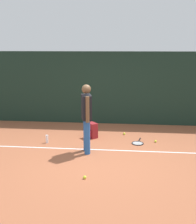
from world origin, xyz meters
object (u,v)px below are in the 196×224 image
object	(u,v)px
backpack	(92,131)
tennis_ball_by_fence	(156,141)
tennis_player	(87,115)
tennis_ball_near_player	(85,177)
water_bottle	(47,139)
tennis_racket	(138,143)
tennis_ball_mid_court	(124,134)

from	to	relation	value
backpack	tennis_ball_by_fence	xyz separation A→B (m)	(1.80, -0.23, -0.18)
backpack	tennis_player	bearing A→B (deg)	-41.59
backpack	tennis_ball_near_player	xyz separation A→B (m)	(0.17, -2.58, -0.18)
tennis_ball_near_player	water_bottle	distance (m)	2.43
water_bottle	tennis_player	bearing A→B (deg)	-25.93
tennis_player	tennis_racket	distance (m)	1.78
tennis_player	tennis_ball_mid_court	xyz separation A→B (m)	(0.92, 1.49, -0.93)
tennis_ball_mid_court	water_bottle	world-z (taller)	water_bottle
tennis_racket	tennis_ball_mid_court	distance (m)	0.81
backpack	tennis_ball_by_fence	bearing A→B (deg)	40.30
tennis_ball_near_player	tennis_ball_mid_court	bearing A→B (deg)	75.49
backpack	water_bottle	bearing A→B (deg)	-106.89
tennis_ball_near_player	tennis_ball_mid_court	distance (m)	3.04
tennis_player	tennis_ball_mid_court	bearing A→B (deg)	-45.79
tennis_player	water_bottle	world-z (taller)	tennis_player
tennis_ball_mid_court	water_bottle	distance (m)	2.29
water_bottle	backpack	bearing A→B (deg)	25.48
tennis_player	tennis_racket	size ratio (longest dim) A/B	2.67
water_bottle	tennis_ball_near_player	bearing A→B (deg)	-56.52
backpack	tennis_ball_near_player	size ratio (longest dim) A/B	6.67
backpack	water_bottle	distance (m)	1.30
backpack	tennis_ball_mid_court	xyz separation A→B (m)	(0.93, 0.36, -0.18)
tennis_racket	tennis_ball_near_player	xyz separation A→B (m)	(-1.14, -2.22, 0.02)
backpack	tennis_ball_near_player	bearing A→B (deg)	-38.53
backpack	tennis_ball_by_fence	size ratio (longest dim) A/B	6.67
tennis_ball_near_player	tennis_ball_by_fence	xyz separation A→B (m)	(1.63, 2.35, 0.00)
tennis_player	tennis_ball_near_player	distance (m)	1.73
tennis_racket	tennis_ball_by_fence	size ratio (longest dim) A/B	9.63
tennis_ball_mid_court	water_bottle	xyz separation A→B (m)	(-2.10, -0.92, 0.08)
tennis_racket	tennis_ball_near_player	size ratio (longest dim) A/B	9.63
tennis_player	tennis_ball_near_player	world-z (taller)	tennis_player
tennis_player	tennis_ball_near_player	bearing A→B (deg)	172.04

